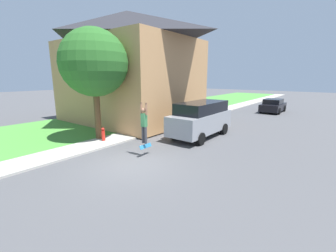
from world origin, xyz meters
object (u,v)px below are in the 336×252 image
at_px(lawn_tree_near, 94,63).
at_px(car_down_street, 273,106).
at_px(suv_parked, 201,118).
at_px(skateboard, 145,146).
at_px(fire_hydrant, 103,134).
at_px(lawn_tree_far, 167,58).
at_px(skateboarder, 144,123).

xyz_separation_m(lawn_tree_near, car_down_street, (5.54, 17.99, -3.78)).
distance_m(suv_parked, skateboard, 4.76).
bearing_deg(lawn_tree_near, fire_hydrant, -13.64).
height_order(lawn_tree_far, car_down_street, lawn_tree_far).
bearing_deg(car_down_street, suv_parked, -94.48).
bearing_deg(lawn_tree_far, car_down_street, 63.28).
relative_size(skateboarder, fire_hydrant, 2.51).
distance_m(skateboard, fire_hydrant, 3.49).
height_order(lawn_tree_far, suv_parked, lawn_tree_far).
height_order(lawn_tree_far, skateboarder, lawn_tree_far).
relative_size(lawn_tree_far, car_down_street, 1.71).
bearing_deg(suv_parked, lawn_tree_near, -135.51).
relative_size(lawn_tree_far, fire_hydrant, 9.18).
relative_size(suv_parked, fire_hydrant, 6.47).
height_order(lawn_tree_near, skateboard, lawn_tree_near).
bearing_deg(lawn_tree_far, skateboard, -59.26).
xyz_separation_m(suv_parked, car_down_street, (1.07, 13.59, -0.50)).
distance_m(lawn_tree_near, lawn_tree_far, 6.84).
distance_m(lawn_tree_near, skateboarder, 5.04).
distance_m(lawn_tree_far, fire_hydrant, 8.45).
xyz_separation_m(suv_parked, skateboard, (-0.34, -4.69, -0.72)).
xyz_separation_m(lawn_tree_near, skateboarder, (4.15, -0.37, -2.84)).
height_order(skateboard, fire_hydrant, fire_hydrant).
xyz_separation_m(car_down_street, fire_hydrant, (-4.89, -18.14, -0.22)).
bearing_deg(skateboard, car_down_street, 85.61).
distance_m(lawn_tree_near, suv_parked, 7.08).
bearing_deg(car_down_street, lawn_tree_far, -116.72).
distance_m(skateboarder, skateboard, 1.17).
bearing_deg(suv_parked, lawn_tree_far, 152.14).
bearing_deg(skateboard, skateboarder, -77.98).
bearing_deg(lawn_tree_near, skateboard, -4.12).
bearing_deg(car_down_street, lawn_tree_near, -107.11).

